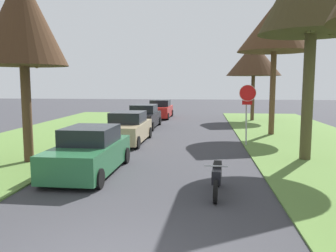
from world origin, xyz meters
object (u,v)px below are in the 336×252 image
(parked_sedan_green, at_px, (89,152))
(parked_sedan_tan, at_px, (127,128))
(street_tree_right_mid_b, at_px, (275,28))
(parked_motorcycle, at_px, (217,177))
(street_tree_right_far, at_px, (254,59))
(street_tree_left_mid_a, at_px, (22,19))
(parked_sedan_red, at_px, (160,110))
(stop_sign_far, at_px, (247,102))
(parked_sedan_black, at_px, (144,117))

(parked_sedan_green, height_order, parked_sedan_tan, same)
(street_tree_right_mid_b, bearing_deg, parked_motorcycle, -107.52)
(parked_sedan_green, bearing_deg, parked_motorcycle, -23.80)
(street_tree_right_far, bearing_deg, street_tree_left_mid_a, -123.51)
(parked_sedan_tan, relative_size, parked_motorcycle, 2.16)
(street_tree_right_far, xyz_separation_m, parked_sedan_red, (-7.73, 1.60, -4.20))
(parked_sedan_red, bearing_deg, stop_sign_far, -66.06)
(parked_sedan_black, height_order, parked_motorcycle, parked_sedan_black)
(stop_sign_far, relative_size, parked_sedan_red, 0.66)
(parked_sedan_tan, bearing_deg, street_tree_left_mid_a, -119.82)
(parked_sedan_green, distance_m, parked_sedan_black, 12.20)
(parked_sedan_tan, bearing_deg, stop_sign_far, -4.02)
(street_tree_left_mid_a, distance_m, parked_sedan_green, 5.62)
(street_tree_right_far, height_order, parked_sedan_green, street_tree_right_far)
(stop_sign_far, relative_size, parked_sedan_black, 0.66)
(stop_sign_far, distance_m, parked_sedan_green, 8.43)
(stop_sign_far, relative_size, street_tree_right_far, 0.47)
(parked_sedan_green, bearing_deg, parked_sedan_tan, 90.38)
(parked_sedan_red, bearing_deg, parked_sedan_black, -92.50)
(stop_sign_far, height_order, street_tree_right_mid_b, street_tree_right_mid_b)
(street_tree_left_mid_a, relative_size, parked_sedan_black, 1.61)
(parked_motorcycle, bearing_deg, stop_sign_far, 77.39)
(street_tree_right_mid_b, height_order, parked_sedan_green, street_tree_right_mid_b)
(parked_sedan_red, bearing_deg, street_tree_left_mid_a, -99.38)
(parked_motorcycle, bearing_deg, parked_sedan_green, 156.20)
(street_tree_right_mid_b, height_order, street_tree_right_far, street_tree_right_mid_b)
(street_tree_left_mid_a, distance_m, parked_sedan_red, 18.54)
(stop_sign_far, distance_m, street_tree_right_mid_b, 5.85)
(street_tree_right_far, xyz_separation_m, parked_sedan_tan, (-7.85, -11.21, -4.20))
(street_tree_right_far, bearing_deg, parked_sedan_black, -146.99)
(stop_sign_far, relative_size, street_tree_right_mid_b, 0.39)
(street_tree_right_mid_b, distance_m, parked_sedan_black, 10.09)
(street_tree_left_mid_a, relative_size, parked_sedan_tan, 1.61)
(parked_sedan_black, bearing_deg, stop_sign_far, -46.08)
(street_tree_right_mid_b, relative_size, parked_sedan_tan, 1.70)
(parked_sedan_black, distance_m, parked_sedan_red, 6.83)
(parked_sedan_red, height_order, parked_motorcycle, parked_sedan_red)
(street_tree_right_far, bearing_deg, parked_sedan_tan, -125.03)
(street_tree_right_far, height_order, street_tree_left_mid_a, street_tree_left_mid_a)
(stop_sign_far, height_order, parked_sedan_red, stop_sign_far)
(street_tree_left_mid_a, bearing_deg, parked_sedan_black, 76.43)
(parked_sedan_black, height_order, parked_sedan_red, same)
(stop_sign_far, bearing_deg, parked_sedan_tan, 175.98)
(street_tree_right_mid_b, bearing_deg, parked_sedan_tan, -156.81)
(street_tree_left_mid_a, bearing_deg, parked_sedan_green, -24.82)
(parked_sedan_tan, xyz_separation_m, parked_motorcycle, (4.28, -8.08, -0.24))
(parked_sedan_green, relative_size, parked_sedan_red, 1.00)
(stop_sign_far, xyz_separation_m, street_tree_left_mid_a, (-8.80, -4.48, 3.23))
(street_tree_right_far, height_order, parked_sedan_black, street_tree_right_far)
(street_tree_left_mid_a, xyz_separation_m, parked_sedan_red, (2.93, 17.70, -4.67))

